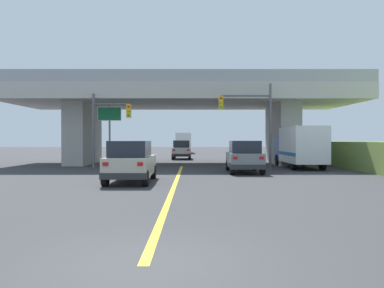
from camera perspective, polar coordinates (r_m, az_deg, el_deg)
ground at (r=32.33m, az=-1.32°, el=-3.06°), size 160.00×160.00×0.00m
overpass_bridge at (r=32.40m, az=-1.32°, el=5.86°), size 28.69×10.18×7.22m
lane_divider_stripe at (r=18.00m, az=-2.46°, el=-5.97°), size 0.20×23.54×0.01m
suv_lead at (r=18.50m, az=-9.17°, el=-2.65°), size 2.05×4.53×2.02m
suv_crossing at (r=23.91m, az=8.05°, el=-1.92°), size 2.14×4.39×2.02m
box_truck at (r=28.72m, az=16.16°, el=-0.36°), size 2.33×6.81×3.01m
sedan_oncoming at (r=40.68m, az=-1.48°, el=-0.87°), size 1.99×4.77×2.02m
traffic_signal_nearside at (r=26.65m, az=9.37°, el=4.30°), size 3.71×0.36×6.01m
traffic_signal_farside at (r=27.61m, az=-12.81°, el=3.30°), size 2.79×0.36×5.38m
highway_sign at (r=29.49m, az=-12.34°, el=3.50°), size 1.82×0.17×4.77m
semi_truck_distant at (r=59.26m, az=-1.17°, el=0.21°), size 2.33×7.45×3.14m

